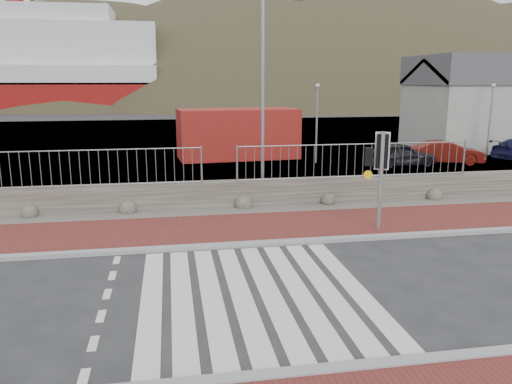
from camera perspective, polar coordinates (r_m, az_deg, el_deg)
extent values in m
plane|color=#28282B|center=(10.44, -0.06, -11.56)|extent=(220.00, 220.00, 0.00)
cube|color=maroon|center=(14.61, -3.07, -4.25)|extent=(40.00, 3.00, 0.08)
cube|color=gray|center=(7.83, 3.92, -20.09)|extent=(40.00, 0.25, 0.12)
cube|color=gray|center=(13.19, -2.29, -6.08)|extent=(40.00, 0.25, 0.12)
cube|color=silver|center=(10.33, -11.88, -12.10)|extent=(0.42, 5.60, 0.01)
cube|color=silver|center=(10.32, -8.48, -11.99)|extent=(0.42, 5.60, 0.01)
cube|color=silver|center=(10.34, -5.08, -11.83)|extent=(0.42, 5.60, 0.01)
cube|color=silver|center=(10.40, -1.72, -11.64)|extent=(0.42, 5.60, 0.01)
cube|color=silver|center=(10.49, 1.59, -11.41)|extent=(0.42, 5.60, 0.01)
cube|color=silver|center=(10.62, 4.83, -11.15)|extent=(0.42, 5.60, 0.01)
cube|color=silver|center=(10.78, 7.97, -10.86)|extent=(0.42, 5.60, 0.01)
cube|color=silver|center=(10.97, 11.01, -10.55)|extent=(0.42, 5.60, 0.01)
cube|color=#59544C|center=(16.53, -3.90, -2.30)|extent=(40.00, 1.50, 0.06)
cube|color=#47413A|center=(17.20, -4.20, -0.27)|extent=(40.00, 0.60, 0.90)
cylinder|color=gray|center=(16.98, -20.62, 4.45)|extent=(8.40, 0.04, 0.04)
cylinder|color=gray|center=(16.80, -6.25, 3.04)|extent=(0.07, 0.07, 1.20)
cylinder|color=gray|center=(17.87, 11.33, 5.39)|extent=(8.40, 0.04, 0.04)
cylinder|color=gray|center=(16.92, -2.18, 3.17)|extent=(0.07, 0.07, 1.20)
cylinder|color=gray|center=(19.85, 22.66, 3.61)|extent=(0.07, 0.07, 1.20)
cube|color=#4C4C4F|center=(37.57, -7.36, 5.99)|extent=(120.00, 40.00, 0.50)
cube|color=#3F4C54|center=(72.43, -8.67, 9.11)|extent=(220.00, 50.00, 0.05)
cube|color=silver|center=(79.15, -22.61, 15.13)|extent=(30.00, 12.00, 6.00)
cube|color=silver|center=(79.48, -22.86, 18.00)|extent=(18.00, 10.00, 2.50)
cube|color=#9E9E99|center=(36.48, 26.78, 7.72)|extent=(12.00, 6.00, 4.00)
cube|color=#4C4C51|center=(36.41, 27.24, 12.25)|extent=(12.20, 6.20, 1.80)
ellipsoid|color=#32341F|center=(101.16, -17.16, -1.82)|extent=(106.40, 68.40, 76.00)
ellipsoid|color=#32341F|center=(106.69, 7.83, -3.97)|extent=(140.00, 90.00, 100.00)
cylinder|color=gray|center=(14.65, 14.05, 1.09)|extent=(0.11, 0.11, 2.89)
cube|color=yellow|center=(14.73, 13.98, -0.28)|extent=(0.16, 0.13, 0.23)
cube|color=black|center=(14.51, 14.24, 4.49)|extent=(0.47, 0.38, 1.08)
sphere|color=#0CE53F|center=(14.55, 14.17, 3.28)|extent=(0.15, 0.15, 0.15)
cube|color=black|center=(14.52, 12.78, 3.95)|extent=(0.27, 0.24, 0.52)
cylinder|color=gray|center=(17.81, 0.78, 10.32)|extent=(0.12, 0.12, 7.12)
cube|color=maroon|center=(28.10, -2.08, 6.69)|extent=(6.79, 3.29, 2.74)
imported|color=black|center=(26.52, 16.19, 4.16)|extent=(3.60, 1.60, 1.20)
imported|color=#5B120D|center=(27.96, 20.94, 4.24)|extent=(3.85, 2.18, 1.20)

